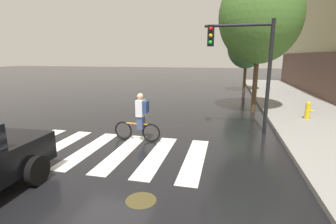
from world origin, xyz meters
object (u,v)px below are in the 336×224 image
fire_hydrant (308,110)px  street_tree_near (260,16)px  traffic_light_near (247,57)px  cyclist (140,118)px  street_tree_mid (247,47)px  manhole_cover (141,200)px

fire_hydrant → street_tree_near: (-2.17, 1.60, 4.30)m
traffic_light_near → fire_hydrant: (2.94, 2.28, -2.33)m
cyclist → street_tree_near: 8.23m
cyclist → fire_hydrant: cyclist is taller
traffic_light_near → street_tree_mid: bearing=86.4°
traffic_light_near → fire_hydrant: bearing=37.8°
manhole_cover → street_tree_near: bearing=72.0°
street_tree_near → street_tree_mid: size_ratio=1.31×
fire_hydrant → manhole_cover: bearing=-123.9°
fire_hydrant → cyclist: bearing=-146.9°
fire_hydrant → street_tree_mid: bearing=102.7°
fire_hydrant → street_tree_near: bearing=143.7°
street_tree_near → street_tree_mid: (-0.01, 8.10, -1.15)m
traffic_light_near → fire_hydrant: traffic_light_near is taller
manhole_cover → traffic_light_near: 6.55m
street_tree_mid → street_tree_near: bearing=-89.9°
manhole_cover → street_tree_mid: street_tree_mid is taller
street_tree_near → manhole_cover: bearing=-108.0°
cyclist → fire_hydrant: bearing=33.1°
manhole_cover → street_tree_mid: bearing=80.2°
manhole_cover → fire_hydrant: bearing=56.1°
manhole_cover → cyclist: 3.83m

